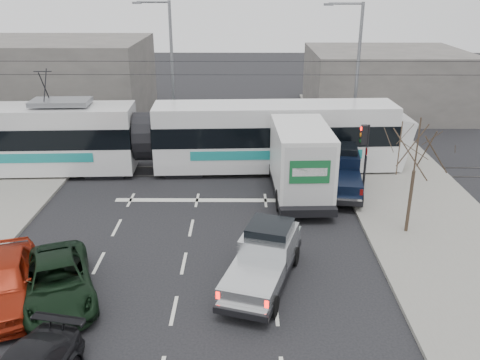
{
  "coord_description": "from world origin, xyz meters",
  "views": [
    {
      "loc": [
        0.59,
        -17.02,
        10.25
      ],
      "look_at": [
        0.45,
        4.21,
        1.8
      ],
      "focal_mm": 38.0,
      "sensor_mm": 36.0,
      "label": 1
    }
  ],
  "objects_px": {
    "box_truck": "(299,160)",
    "green_car": "(57,281)",
    "silver_pickup": "(265,256)",
    "red_car": "(2,281)",
    "traffic_signal": "(364,145)",
    "navy_pickup": "(340,170)",
    "tram": "(143,137)",
    "street_lamp_near": "(355,70)",
    "street_lamp_far": "(169,64)",
    "bare_tree": "(417,150)"
  },
  "relations": [
    {
      "from": "silver_pickup",
      "to": "box_truck",
      "type": "xyz_separation_m",
      "value": [
        1.99,
        7.92,
        0.88
      ]
    },
    {
      "from": "tram",
      "to": "street_lamp_near",
      "type": "bearing_deg",
      "value": 15.24
    },
    {
      "from": "green_car",
      "to": "traffic_signal",
      "type": "bearing_deg",
      "value": 13.8
    },
    {
      "from": "bare_tree",
      "to": "street_lamp_far",
      "type": "distance_m",
      "value": 17.97
    },
    {
      "from": "bare_tree",
      "to": "green_car",
      "type": "bearing_deg",
      "value": -159.98
    },
    {
      "from": "street_lamp_far",
      "to": "tram",
      "type": "xyz_separation_m",
      "value": [
        -0.78,
        -5.97,
        -3.09
      ]
    },
    {
      "from": "bare_tree",
      "to": "green_car",
      "type": "height_order",
      "value": "bare_tree"
    },
    {
      "from": "street_lamp_far",
      "to": "tram",
      "type": "height_order",
      "value": "street_lamp_far"
    },
    {
      "from": "silver_pickup",
      "to": "navy_pickup",
      "type": "height_order",
      "value": "navy_pickup"
    },
    {
      "from": "box_truck",
      "to": "green_car",
      "type": "distance_m",
      "value": 12.97
    },
    {
      "from": "traffic_signal",
      "to": "box_truck",
      "type": "distance_m",
      "value": 3.25
    },
    {
      "from": "bare_tree",
      "to": "tram",
      "type": "xyz_separation_m",
      "value": [
        -12.57,
        7.53,
        -1.77
      ]
    },
    {
      "from": "box_truck",
      "to": "green_car",
      "type": "relative_size",
      "value": 1.52
    },
    {
      "from": "box_truck",
      "to": "red_car",
      "type": "height_order",
      "value": "box_truck"
    },
    {
      "from": "silver_pickup",
      "to": "red_car",
      "type": "distance_m",
      "value": 8.96
    },
    {
      "from": "street_lamp_near",
      "to": "green_car",
      "type": "height_order",
      "value": "street_lamp_near"
    },
    {
      "from": "bare_tree",
      "to": "street_lamp_far",
      "type": "xyz_separation_m",
      "value": [
        -11.79,
        13.5,
        1.32
      ]
    },
    {
      "from": "silver_pickup",
      "to": "navy_pickup",
      "type": "xyz_separation_m",
      "value": [
        4.17,
        8.42,
        0.14
      ]
    },
    {
      "from": "bare_tree",
      "to": "navy_pickup",
      "type": "height_order",
      "value": "bare_tree"
    },
    {
      "from": "traffic_signal",
      "to": "navy_pickup",
      "type": "xyz_separation_m",
      "value": [
        -0.93,
        0.84,
        -1.65
      ]
    },
    {
      "from": "traffic_signal",
      "to": "red_car",
      "type": "relative_size",
      "value": 0.72
    },
    {
      "from": "street_lamp_far",
      "to": "silver_pickup",
      "type": "xyz_separation_m",
      "value": [
        5.56,
        -17.09,
        -4.16
      ]
    },
    {
      "from": "tram",
      "to": "navy_pickup",
      "type": "bearing_deg",
      "value": -17.05
    },
    {
      "from": "traffic_signal",
      "to": "street_lamp_near",
      "type": "height_order",
      "value": "street_lamp_near"
    },
    {
      "from": "silver_pickup",
      "to": "bare_tree",
      "type": "bearing_deg",
      "value": 47.09
    },
    {
      "from": "bare_tree",
      "to": "box_truck",
      "type": "height_order",
      "value": "bare_tree"
    },
    {
      "from": "silver_pickup",
      "to": "green_car",
      "type": "height_order",
      "value": "silver_pickup"
    },
    {
      "from": "box_truck",
      "to": "silver_pickup",
      "type": "bearing_deg",
      "value": -106.38
    },
    {
      "from": "bare_tree",
      "to": "silver_pickup",
      "type": "xyz_separation_m",
      "value": [
        -6.22,
        -3.59,
        -2.84
      ]
    },
    {
      "from": "street_lamp_far",
      "to": "navy_pickup",
      "type": "xyz_separation_m",
      "value": [
        9.73,
        -8.66,
        -4.02
      ]
    },
    {
      "from": "silver_pickup",
      "to": "green_car",
      "type": "bearing_deg",
      "value": -152.76
    },
    {
      "from": "navy_pickup",
      "to": "red_car",
      "type": "xyz_separation_m",
      "value": [
        -13.0,
        -9.94,
        -0.25
      ]
    },
    {
      "from": "traffic_signal",
      "to": "tram",
      "type": "height_order",
      "value": "tram"
    },
    {
      "from": "navy_pickup",
      "to": "bare_tree",
      "type": "bearing_deg",
      "value": -59.72
    },
    {
      "from": "bare_tree",
      "to": "red_car",
      "type": "bearing_deg",
      "value": -161.29
    },
    {
      "from": "street_lamp_near",
      "to": "navy_pickup",
      "type": "relative_size",
      "value": 1.65
    },
    {
      "from": "street_lamp_near",
      "to": "box_truck",
      "type": "height_order",
      "value": "street_lamp_near"
    },
    {
      "from": "navy_pickup",
      "to": "red_car",
      "type": "height_order",
      "value": "navy_pickup"
    },
    {
      "from": "street_lamp_near",
      "to": "green_car",
      "type": "distance_m",
      "value": 21.37
    },
    {
      "from": "silver_pickup",
      "to": "street_lamp_far",
      "type": "bearing_deg",
      "value": 125.16
    },
    {
      "from": "bare_tree",
      "to": "green_car",
      "type": "relative_size",
      "value": 1.01
    },
    {
      "from": "silver_pickup",
      "to": "box_truck",
      "type": "distance_m",
      "value": 8.22
    },
    {
      "from": "navy_pickup",
      "to": "red_car",
      "type": "bearing_deg",
      "value": -135.37
    },
    {
      "from": "box_truck",
      "to": "navy_pickup",
      "type": "height_order",
      "value": "box_truck"
    },
    {
      "from": "street_lamp_near",
      "to": "street_lamp_far",
      "type": "relative_size",
      "value": 1.0
    },
    {
      "from": "traffic_signal",
      "to": "tram",
      "type": "distance_m",
      "value": 11.99
    },
    {
      "from": "silver_pickup",
      "to": "green_car",
      "type": "relative_size",
      "value": 1.13
    },
    {
      "from": "box_truck",
      "to": "navy_pickup",
      "type": "relative_size",
      "value": 1.38
    },
    {
      "from": "navy_pickup",
      "to": "green_car",
      "type": "xyz_separation_m",
      "value": [
        -11.25,
        -9.69,
        -0.41
      ]
    },
    {
      "from": "box_truck",
      "to": "green_car",
      "type": "bearing_deg",
      "value": -136.94
    }
  ]
}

